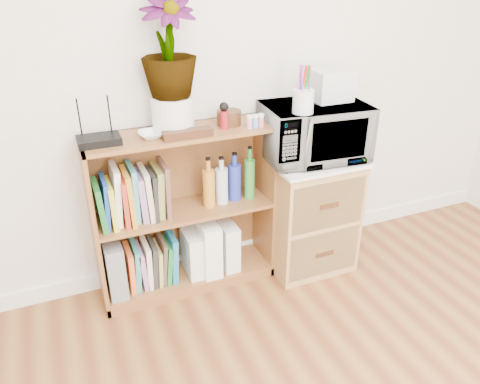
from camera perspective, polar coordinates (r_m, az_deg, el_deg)
skirting_board at (r=3.06m, az=-0.77°, el=-7.03°), size 4.00×0.02×0.10m
bookshelf at (r=2.63m, az=-6.78°, el=-2.49°), size 1.00×0.30×0.95m
wicker_unit at (r=2.89m, az=8.17°, el=-2.52°), size 0.50×0.45×0.70m
microwave at (r=2.67m, az=9.01°, el=7.27°), size 0.59×0.43×0.31m
pen_cup at (r=2.45m, az=7.72°, el=10.90°), size 0.11×0.11×0.12m
small_appliance at (r=2.70m, az=10.98°, el=12.67°), size 0.21×0.18×0.17m
router at (r=2.35m, az=-16.82°, el=6.06°), size 0.20×0.14×0.04m
white_bowl at (r=2.37m, az=-10.74°, el=6.91°), size 0.13×0.13×0.03m
plant_pot at (r=2.42m, az=-8.18°, el=9.38°), size 0.21×0.21×0.18m
potted_plant at (r=2.34m, az=-8.72°, el=17.10°), size 0.27×0.27×0.48m
trinket_box at (r=2.34m, az=-6.39°, el=7.08°), size 0.25×0.06×0.04m
kokeshi_doll at (r=2.45m, az=-1.95°, el=8.80°), size 0.04×0.04×0.09m
wooden_bowl at (r=2.51m, az=-1.36°, el=9.05°), size 0.13×0.13×0.08m
paint_jars at (r=2.47m, az=1.87°, el=8.50°), size 0.11×0.04×0.06m
file_box at (r=2.70m, az=-15.10°, el=-8.64°), size 0.10×0.26×0.32m
magazine_holder_left at (r=2.77m, az=-5.86°, el=-7.39°), size 0.08×0.21×0.27m
magazine_holder_mid at (r=2.78m, az=-4.06°, el=-6.45°), size 0.10×0.26×0.33m
magazine_holder_right at (r=2.82m, az=-1.66°, el=-6.27°), size 0.09×0.23×0.29m
cookbooks at (r=2.51m, az=-12.99°, el=-0.42°), size 0.37×0.20×0.31m
liquor_bottles at (r=2.65m, az=0.04°, el=2.04°), size 0.47×0.07×0.31m
lower_books at (r=2.74m, az=-10.77°, el=-8.39°), size 0.28×0.19×0.28m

